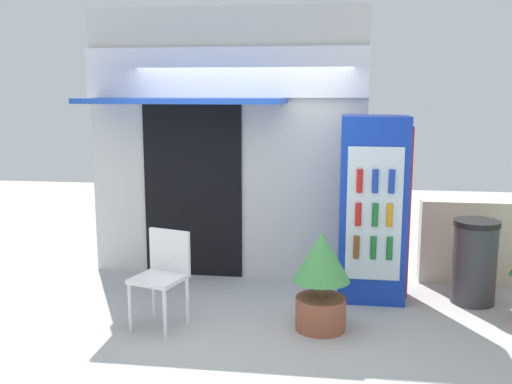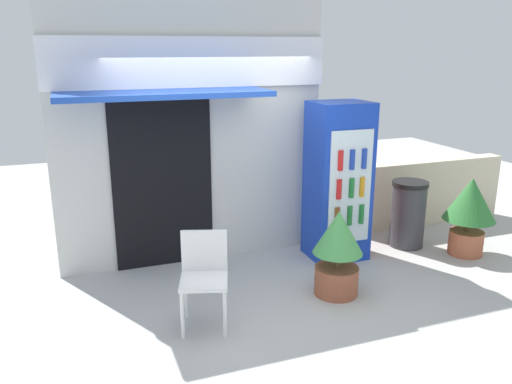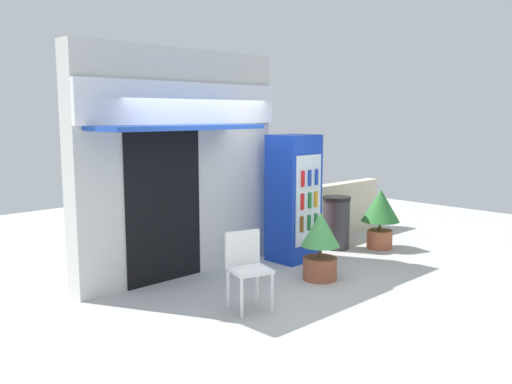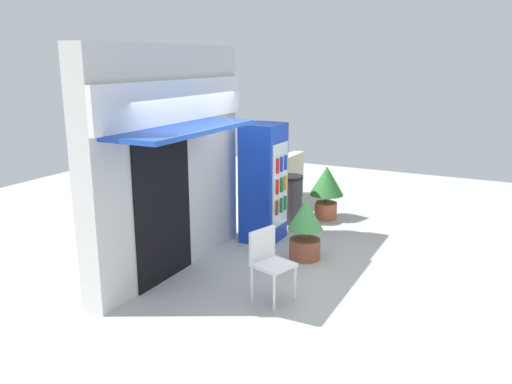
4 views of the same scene
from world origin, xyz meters
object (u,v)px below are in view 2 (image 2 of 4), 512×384
drink_cooler (339,182)px  potted_plant_near_shop (338,249)px  trash_bin (408,214)px  plastic_chair (204,271)px  potted_plant_curbside (470,208)px

drink_cooler → potted_plant_near_shop: 1.18m
trash_bin → potted_plant_near_shop: bearing=-149.5°
drink_cooler → potted_plant_near_shop: size_ratio=2.09×
plastic_chair → trash_bin: (3.09, 1.03, -0.09)m
drink_cooler → trash_bin: bearing=-1.0°
drink_cooler → potted_plant_curbside: size_ratio=1.94×
plastic_chair → trash_bin: 3.26m
potted_plant_curbside → trash_bin: (-0.54, 0.52, -0.18)m
drink_cooler → potted_plant_curbside: bearing=-18.4°
potted_plant_curbside → plastic_chair: bearing=-171.9°
drink_cooler → potted_plant_near_shop: drink_cooler is taller
potted_plant_curbside → trash_bin: bearing=136.2°
plastic_chair → potted_plant_near_shop: (1.50, 0.10, -0.02)m
potted_plant_near_shop → trash_bin: bearing=30.5°
drink_cooler → plastic_chair: size_ratio=2.16×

